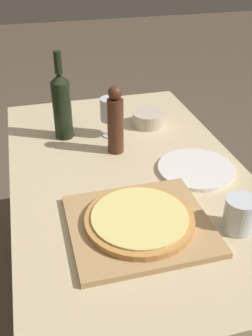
# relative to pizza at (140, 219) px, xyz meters

# --- Properties ---
(ground_plane) EXTENTS (12.00, 12.00, 0.00)m
(ground_plane) POSITION_rel_pizza_xyz_m (0.05, 0.29, -0.78)
(ground_plane) COLOR brown
(dining_table) EXTENTS (0.78, 1.31, 0.75)m
(dining_table) POSITION_rel_pizza_xyz_m (0.05, 0.29, -0.14)
(dining_table) COLOR #CCB78E
(dining_table) RESTS_ON ground_plane
(cutting_board) EXTENTS (0.38, 0.35, 0.02)m
(cutting_board) POSITION_rel_pizza_xyz_m (-0.00, 0.00, -0.02)
(cutting_board) COLOR tan
(cutting_board) RESTS_ON dining_table
(pizza) EXTENTS (0.30, 0.30, 0.02)m
(pizza) POSITION_rel_pizza_xyz_m (0.00, 0.00, 0.00)
(pizza) COLOR #C68947
(pizza) RESTS_ON cutting_board
(wine_bottle) EXTENTS (0.07, 0.07, 0.33)m
(wine_bottle) POSITION_rel_pizza_xyz_m (-0.13, 0.59, 0.11)
(wine_bottle) COLOR black
(wine_bottle) RESTS_ON dining_table
(pepper_mill) EXTENTS (0.06, 0.06, 0.25)m
(pepper_mill) POSITION_rel_pizza_xyz_m (0.04, 0.43, 0.09)
(pepper_mill) COLOR #4C2819
(pepper_mill) RESTS_ON dining_table
(wine_glass) EXTENTS (0.08, 0.08, 0.16)m
(wine_glass) POSITION_rel_pizza_xyz_m (0.04, 0.56, 0.08)
(wine_glass) COLOR silver
(wine_glass) RESTS_ON dining_table
(small_bowl) EXTENTS (0.13, 0.13, 0.06)m
(small_bowl) POSITION_rel_pizza_xyz_m (0.22, 0.60, -0.00)
(small_bowl) COLOR beige
(small_bowl) RESTS_ON dining_table
(drinking_tumbler) EXTENTS (0.09, 0.09, 0.10)m
(drinking_tumbler) POSITION_rel_pizza_xyz_m (0.26, -0.07, 0.02)
(drinking_tumbler) COLOR silver
(drinking_tumbler) RESTS_ON dining_table
(dinner_plate) EXTENTS (0.26, 0.26, 0.01)m
(dinner_plate) POSITION_rel_pizza_xyz_m (0.27, 0.23, -0.02)
(dinner_plate) COLOR white
(dinner_plate) RESTS_ON dining_table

